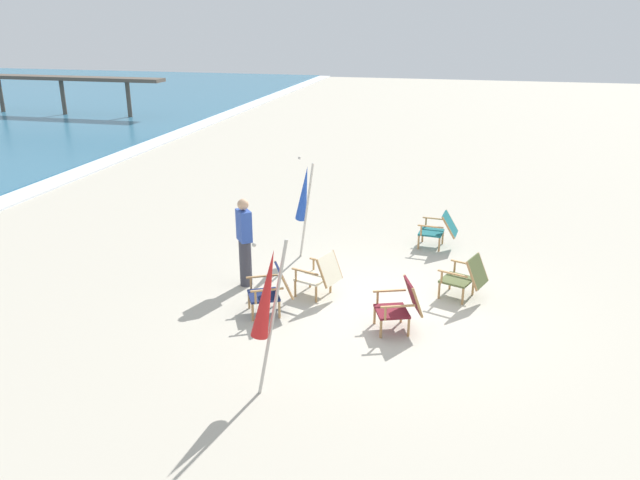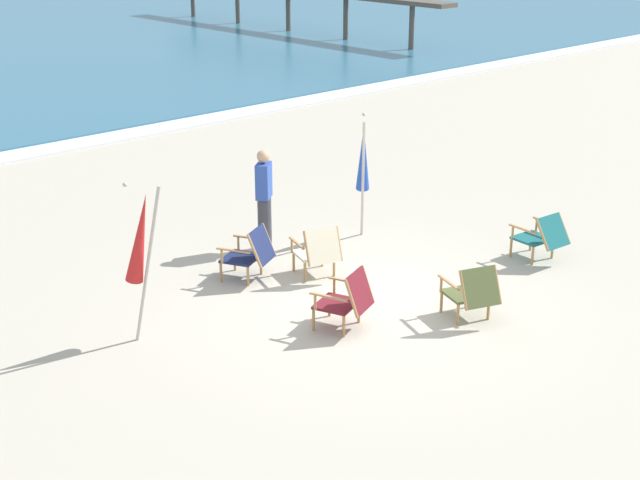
% 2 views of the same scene
% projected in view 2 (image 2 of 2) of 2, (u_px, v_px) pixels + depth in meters
% --- Properties ---
extents(ground_plane, '(80.00, 80.00, 0.00)m').
position_uv_depth(ground_plane, '(370.00, 303.00, 12.32)').
color(ground_plane, '#B7AF9E').
extents(surf_band, '(80.00, 1.10, 0.06)m').
position_uv_depth(surf_band, '(24.00, 153.00, 19.66)').
color(surf_band, white).
rests_on(surf_band, ground).
extents(beach_chair_front_left, '(0.79, 0.87, 0.80)m').
position_uv_depth(beach_chair_front_left, '(472.00, 291.00, 11.66)').
color(beach_chair_front_left, '#515B33').
rests_on(beach_chair_front_left, ground).
extents(beach_chair_back_left, '(0.77, 0.85, 0.81)m').
position_uv_depth(beach_chair_back_left, '(318.00, 250.00, 13.03)').
color(beach_chair_back_left, beige).
rests_on(beach_chair_back_left, ground).
extents(beach_chair_front_right, '(0.83, 0.89, 0.81)m').
position_uv_depth(beach_chair_front_right, '(250.00, 252.00, 12.96)').
color(beach_chair_front_right, '#19234C').
rests_on(beach_chair_front_right, ground).
extents(beach_chair_far_center, '(0.78, 0.84, 0.82)m').
position_uv_depth(beach_chair_far_center, '(347.00, 298.00, 11.44)').
color(beach_chair_far_center, maroon).
rests_on(beach_chair_far_center, ground).
extents(beach_chair_mid_center, '(0.64, 0.83, 0.77)m').
position_uv_depth(beach_chair_mid_center, '(542.00, 235.00, 13.64)').
color(beach_chair_mid_center, '#196066').
rests_on(beach_chair_mid_center, ground).
extents(umbrella_furled_red, '(0.45, 0.49, 2.09)m').
position_uv_depth(umbrella_furled_red, '(140.00, 240.00, 10.79)').
color(umbrella_furled_red, '#B7B2A8').
rests_on(umbrella_furled_red, ground).
extents(umbrella_furled_blue, '(0.52, 0.53, 2.07)m').
position_uv_depth(umbrella_furled_blue, '(363.00, 159.00, 14.25)').
color(umbrella_furled_blue, '#B7B2A8').
rests_on(umbrella_furled_blue, ground).
extents(person_near_chairs, '(0.39, 0.37, 1.63)m').
position_uv_depth(person_near_chairs, '(264.00, 199.00, 13.97)').
color(person_near_chairs, '#383842').
rests_on(person_near_chairs, ground).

